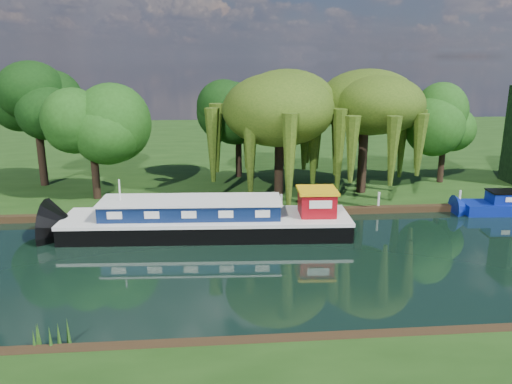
{
  "coord_description": "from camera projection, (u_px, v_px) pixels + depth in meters",
  "views": [
    {
      "loc": [
        -8.62,
        -24.81,
        10.73
      ],
      "look_at": [
        -6.13,
        4.24,
        2.8
      ],
      "focal_mm": 35.0,
      "sensor_mm": 36.0,
      "label": 1
    }
  ],
  "objects": [
    {
      "name": "tree_far_mid",
      "position": [
        238.0,
        116.0,
        42.84
      ],
      "size": [
        4.7,
        4.7,
        7.68
      ],
      "color": "black",
      "rests_on": "far_bank"
    },
    {
      "name": "dutch_barge",
      "position": [
        210.0,
        220.0,
        30.95
      ],
      "size": [
        17.8,
        4.84,
        3.72
      ],
      "rotation": [
        0.0,
        0.0,
        -0.05
      ],
      "color": "black",
      "rests_on": "ground"
    },
    {
      "name": "tree_far_left",
      "position": [
        91.0,
        124.0,
        36.02
      ],
      "size": [
        5.05,
        5.05,
        8.14
      ],
      "color": "black",
      "rests_on": "far_bank"
    },
    {
      "name": "tree_far_right",
      "position": [
        445.0,
        124.0,
        41.05
      ],
      "size": [
        4.34,
        4.34,
        7.1
      ],
      "color": "black",
      "rests_on": "far_bank"
    },
    {
      "name": "far_bank",
      "position": [
        286.0,
        147.0,
        60.01
      ],
      "size": [
        120.0,
        52.0,
        0.45
      ],
      "primitive_type": "cube",
      "color": "#17340E",
      "rests_on": "ground"
    },
    {
      "name": "mooring_posts",
      "position": [
        330.0,
        200.0,
        35.17
      ],
      "size": [
        19.16,
        0.16,
        1.0
      ],
      "color": "silver",
      "rests_on": "far_bank"
    },
    {
      "name": "willow_right",
      "position": [
        365.0,
        113.0,
        37.58
      ],
      "size": [
        6.99,
        6.99,
        8.51
      ],
      "color": "black",
      "rests_on": "far_bank"
    },
    {
      "name": "lamppost",
      "position": [
        338.0,
        173.0,
        36.88
      ],
      "size": [
        0.36,
        0.36,
        2.56
      ],
      "color": "silver",
      "rests_on": "far_bank"
    },
    {
      "name": "willow_left",
      "position": [
        280.0,
        110.0,
        37.07
      ],
      "size": [
        7.42,
        7.42,
        8.89
      ],
      "color": "black",
      "rests_on": "far_bank"
    },
    {
      "name": "red_dinghy",
      "position": [
        113.0,
        234.0,
        31.18
      ],
      "size": [
        3.66,
        2.89,
        0.69
      ],
      "primitive_type": "imported",
      "rotation": [
        0.0,
        0.0,
        1.74
      ],
      "color": "maroon",
      "rests_on": "ground"
    },
    {
      "name": "tree_far_back",
      "position": [
        36.0,
        109.0,
        39.71
      ],
      "size": [
        5.34,
        5.34,
        8.97
      ],
      "color": "black",
      "rests_on": "far_bank"
    },
    {
      "name": "ground",
      "position": [
        374.0,
        259.0,
        27.38
      ],
      "size": [
        120.0,
        120.0,
        0.0
      ],
      "primitive_type": "plane",
      "color": "black"
    }
  ]
}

